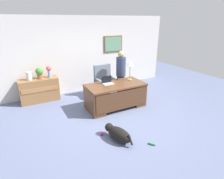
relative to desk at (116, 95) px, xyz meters
The scene contains 14 objects.
ground_plane 0.79m from the desk, 113.46° to the right, with size 12.00×12.00×0.00m, color slate.
back_wall 2.21m from the desk, 97.50° to the left, with size 7.00×0.16×2.70m.
desk is the anchor object (origin of this frame).
credenza 2.56m from the desk, 140.67° to the left, with size 1.21×0.50×0.77m.
armchair 0.98m from the desk, 84.86° to the left, with size 0.60×0.59×1.11m.
person_standing 0.98m from the desk, 49.87° to the left, with size 0.32×0.32×1.60m.
dog_lying 1.68m from the desk, 117.87° to the right, with size 0.47×0.80×0.30m.
laptop 0.48m from the desk, 138.82° to the left, with size 0.32×0.22×0.22m.
desk_lamp 1.06m from the desk, 15.66° to the left, with size 0.22×0.22×0.65m.
vase_with_flowers 2.36m from the desk, 134.57° to the left, with size 0.17×0.17×0.39m.
vase_empty 2.80m from the desk, 143.87° to the left, with size 0.16×0.16×0.27m, color silver.
potted_plant 2.57m from the desk, 139.50° to the left, with size 0.24×0.24×0.36m.
dog_toy_ball 1.58m from the desk, 132.17° to the right, with size 0.08×0.08×0.08m, color #D8338C.
dog_toy_bone 2.04m from the desk, 96.47° to the right, with size 0.18×0.05×0.05m, color green.
Camera 1 is at (-2.30, -3.88, 2.56)m, focal length 29.55 mm.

